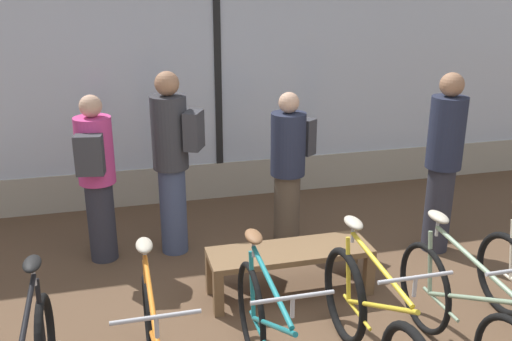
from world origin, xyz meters
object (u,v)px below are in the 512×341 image
at_px(bicycle_right, 462,319).
at_px(customer_by_window, 289,166).
at_px(customer_mid_floor, 172,158).
at_px(bicycle_center_right, 373,329).
at_px(customer_near_rack, 443,160).
at_px(customer_near_bench, 97,175).
at_px(display_bench, 290,257).

xyz_separation_m(bicycle_right, customer_by_window, (-0.58, 2.14, 0.46)).
height_order(customer_by_window, customer_mid_floor, customer_mid_floor).
relative_size(customer_by_window, customer_mid_floor, 0.88).
bearing_deg(bicycle_right, bicycle_center_right, 175.74).
xyz_separation_m(customer_near_rack, customer_near_bench, (-3.23, 0.60, -0.07)).
height_order(customer_near_rack, customer_by_window, customer_near_rack).
relative_size(bicycle_right, customer_mid_floor, 0.95).
xyz_separation_m(display_bench, customer_mid_floor, (-0.85, 1.05, 0.63)).
relative_size(display_bench, customer_by_window, 0.88).
bearing_deg(customer_near_bench, customer_mid_floor, 0.28).
bearing_deg(customer_near_rack, bicycle_right, -116.26).
xyz_separation_m(customer_near_rack, customer_by_window, (-1.41, 0.45, -0.09)).
bearing_deg(customer_near_bench, display_bench, -33.77).
xyz_separation_m(bicycle_center_right, customer_near_rack, (1.47, 1.63, 0.55)).
height_order(customer_by_window, customer_near_bench, customer_near_bench).
bearing_deg(customer_near_rack, customer_by_window, 162.19).
distance_m(display_bench, customer_near_bench, 1.95).
bearing_deg(bicycle_right, customer_near_rack, 63.74).
bearing_deg(customer_mid_floor, bicycle_center_right, -64.77).
height_order(bicycle_right, customer_mid_floor, customer_mid_floor).
bearing_deg(display_bench, customer_by_window, 73.61).
bearing_deg(customer_by_window, customer_near_bench, 175.32).
distance_m(bicycle_right, customer_by_window, 2.26).
relative_size(display_bench, customer_near_rack, 0.78).
bearing_deg(bicycle_right, customer_by_window, 105.20).
distance_m(bicycle_center_right, customer_by_window, 2.14).
xyz_separation_m(display_bench, customer_near_rack, (1.67, 0.44, 0.60)).
bearing_deg(customer_by_window, bicycle_center_right, -91.65).
bearing_deg(bicycle_center_right, customer_near_rack, 48.03).
bearing_deg(customer_mid_floor, customer_near_bench, -179.72).
bearing_deg(customer_near_rack, bicycle_center_right, -131.97).
xyz_separation_m(bicycle_center_right, customer_near_bench, (-1.76, 2.24, 0.48)).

